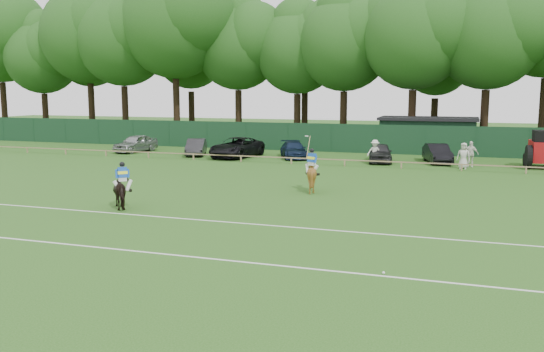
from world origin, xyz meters
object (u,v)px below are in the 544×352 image
at_px(horse_chestnut, 312,175).
at_px(suv_black, 237,147).
at_px(sedan_grey, 196,147).
at_px(utility_shed, 428,134).
at_px(estate_black, 437,153).
at_px(spectator_right, 463,156).
at_px(polo_ball, 384,273).
at_px(tractor, 542,150).
at_px(horse_dark, 123,191).
at_px(spectator_left, 375,152).
at_px(sedan_navy, 294,150).
at_px(spectator_mid, 470,154).
at_px(sedan_silver, 136,143).
at_px(hatch_grey, 380,153).

bearing_deg(horse_chestnut, suv_black, -26.79).
xyz_separation_m(sedan_grey, utility_shed, (18.19, 9.09, 0.85)).
distance_m(estate_black, spectator_right, 3.38).
xyz_separation_m(polo_ball, tractor, (7.32, 27.13, 1.21)).
xyz_separation_m(estate_black, tractor, (7.05, -0.73, 0.55)).
distance_m(horse_dark, tractor, 29.19).
relative_size(sedan_grey, suv_black, 0.73).
bearing_deg(horse_chestnut, spectator_left, -69.26).
distance_m(horse_dark, sedan_grey, 21.71).
bearing_deg(polo_ball, sedan_navy, 111.56).
bearing_deg(spectator_mid, sedan_grey, 179.83).
bearing_deg(spectator_mid, horse_chestnut, -120.80).
distance_m(horse_chestnut, sedan_silver, 24.35).
distance_m(sedan_silver, sedan_grey, 6.21).
xyz_separation_m(sedan_grey, hatch_grey, (15.28, 0.17, 0.03)).
bearing_deg(spectator_right, sedan_silver, 179.81).
xyz_separation_m(horse_chestnut, tractor, (12.93, 14.10, 0.36)).
relative_size(polo_ball, utility_shed, 0.01).
bearing_deg(horse_chestnut, sedan_silver, -8.72).
bearing_deg(polo_ball, sedan_silver, 132.80).
height_order(sedan_navy, tractor, tractor).
distance_m(spectator_left, spectator_mid, 6.73).
bearing_deg(horse_dark, sedan_silver, -102.51).
bearing_deg(sedan_grey, sedan_navy, -15.40).
distance_m(suv_black, spectator_left, 11.27).
bearing_deg(horse_chestnut, spectator_right, -95.49).
distance_m(hatch_grey, polo_ball, 27.17).
bearing_deg(tractor, suv_black, 178.99).
bearing_deg(hatch_grey, sedan_navy, 167.11).
bearing_deg(spectator_left, horse_chestnut, -116.70).
relative_size(sedan_navy, spectator_left, 2.54).
bearing_deg(suv_black, hatch_grey, 8.48).
distance_m(estate_black, utility_shed, 8.07).
height_order(sedan_grey, sedan_navy, sedan_grey).
xyz_separation_m(hatch_grey, tractor, (11.18, 0.25, 0.54)).
height_order(horse_chestnut, suv_black, horse_chestnut).
distance_m(horse_dark, spectator_left, 21.78).
bearing_deg(tractor, sedan_silver, 177.08).
bearing_deg(utility_shed, spectator_left, -107.88).
bearing_deg(polo_ball, spectator_mid, 84.39).
distance_m(suv_black, utility_shed, 17.19).
bearing_deg(spectator_right, polo_ball, -90.30).
distance_m(sedan_grey, sedan_navy, 8.35).
relative_size(horse_chestnut, sedan_silver, 0.40).
height_order(spectator_mid, spectator_right, spectator_mid).
height_order(horse_chestnut, sedan_navy, horse_chestnut).
bearing_deg(suv_black, spectator_right, 1.88).
xyz_separation_m(sedan_silver, spectator_mid, (27.90, -0.98, 0.15)).
height_order(horse_chestnut, sedan_silver, horse_chestnut).
distance_m(horse_dark, horse_chestnut, 10.07).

